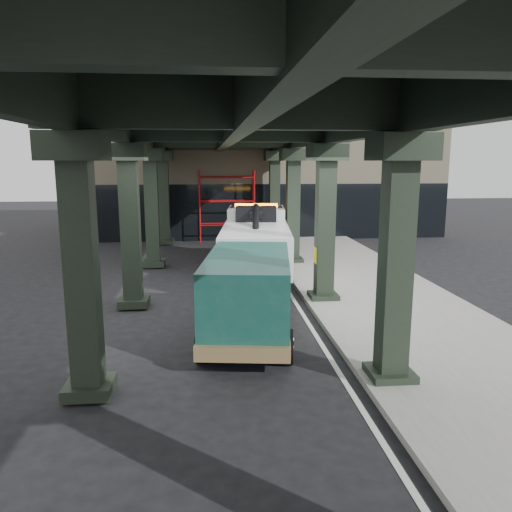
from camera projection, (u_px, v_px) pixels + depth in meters
ground at (248, 324)px, 13.93m from camera, size 90.00×90.00×0.00m
sidewalk at (380, 298)px, 16.29m from camera, size 5.00×40.00×0.15m
lane_stripe at (296, 303)px, 16.04m from camera, size 0.12×38.00×0.01m
viaduct at (229, 128)px, 14.82m from camera, size 7.40×32.00×6.40m
building at (254, 168)px, 32.91m from camera, size 22.00×10.00×8.00m
scaffolding at (227, 204)px, 27.85m from camera, size 3.08×0.88×4.00m
tow_truck at (256, 240)px, 19.91m from camera, size 3.25×8.79×2.82m
towed_van at (249, 292)px, 12.76m from camera, size 2.80×5.67×2.21m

